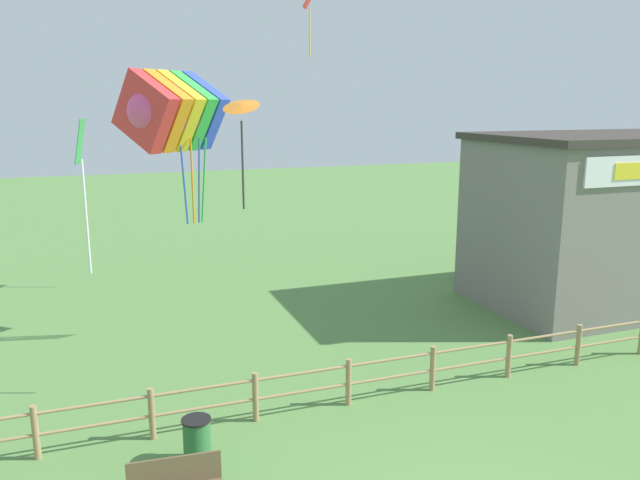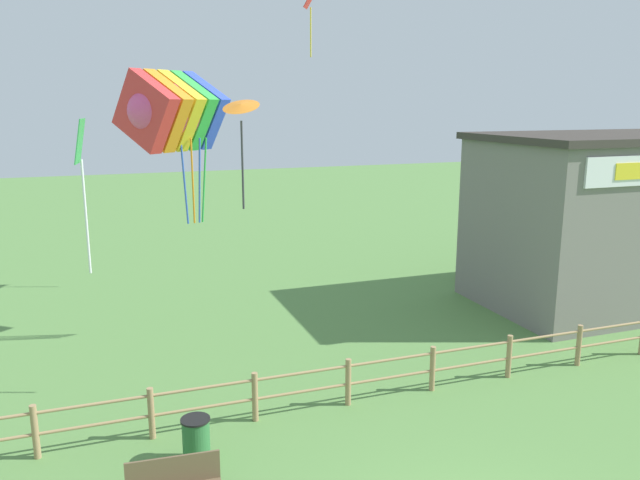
# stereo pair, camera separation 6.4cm
# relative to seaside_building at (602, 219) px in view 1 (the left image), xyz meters

# --- Properties ---
(wooden_fence) EXTENTS (18.40, 0.14, 1.17)m
(wooden_fence) POSITION_rel_seaside_building_xyz_m (-11.55, -4.36, -2.38)
(wooden_fence) COLOR #9E7F56
(wooden_fence) RESTS_ON ground_plane
(seaside_building) EXTENTS (8.71, 5.84, 6.06)m
(seaside_building) POSITION_rel_seaside_building_xyz_m (0.00, 0.00, 0.00)
(seaside_building) COLOR slate
(seaside_building) RESTS_ON ground_plane
(trash_bin) EXTENTS (0.59, 0.59, 0.94)m
(trash_bin) POSITION_rel_seaside_building_xyz_m (-15.35, -5.57, -2.57)
(trash_bin) COLOR #2D6B38
(trash_bin) RESTS_ON ground_plane
(kite_rainbow_parafoil) EXTENTS (3.75, 3.62, 4.43)m
(kite_rainbow_parafoil) POSITION_rel_seaside_building_xyz_m (-14.68, 1.39, 3.83)
(kite_rainbow_parafoil) COLOR #E54C8C
(kite_orange_delta) EXTENTS (1.16, 1.15, 2.56)m
(kite_orange_delta) POSITION_rel_seaside_building_xyz_m (-13.66, -2.93, 3.86)
(kite_orange_delta) COLOR orange
(kite_green_diamond) EXTENTS (0.27, 0.68, 3.21)m
(kite_green_diamond) POSITION_rel_seaside_building_xyz_m (-17.12, -3.52, 2.77)
(kite_green_diamond) COLOR green
(kite_red_diamond) EXTENTS (0.67, 0.73, 2.41)m
(kite_red_diamond) POSITION_rel_seaside_building_xyz_m (-9.19, 5.24, 7.37)
(kite_red_diamond) COLOR red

